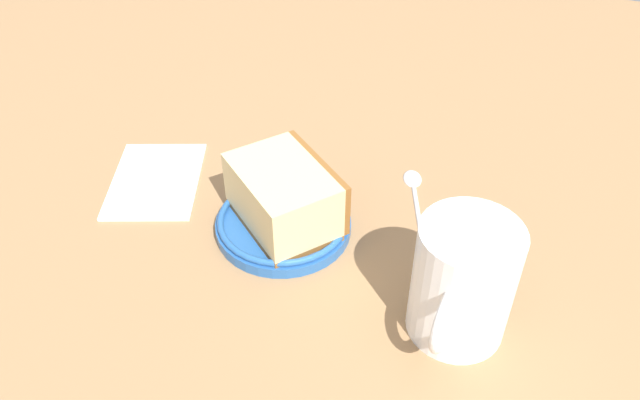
{
  "coord_description": "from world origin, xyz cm",
  "views": [
    {
      "loc": [
        39.39,
        13.95,
        42.67
      ],
      "look_at": [
        -5.41,
        -0.18,
        3.0
      ],
      "focal_mm": 35.51,
      "sensor_mm": 36.0,
      "label": 1
    }
  ],
  "objects_px": {
    "folded_napkin": "(156,179)",
    "teaspoon": "(415,191)",
    "small_plate": "(283,223)",
    "tea_mug": "(462,282)",
    "cake_slice": "(285,196)"
  },
  "relations": [
    {
      "from": "teaspoon",
      "to": "folded_napkin",
      "type": "height_order",
      "value": "teaspoon"
    },
    {
      "from": "small_plate",
      "to": "teaspoon",
      "type": "distance_m",
      "value": 0.15
    },
    {
      "from": "small_plate",
      "to": "tea_mug",
      "type": "relative_size",
      "value": 1.21
    },
    {
      "from": "small_plate",
      "to": "tea_mug",
      "type": "height_order",
      "value": "tea_mug"
    },
    {
      "from": "cake_slice",
      "to": "teaspoon",
      "type": "xyz_separation_m",
      "value": [
        -0.09,
        0.11,
        -0.04
      ]
    },
    {
      "from": "tea_mug",
      "to": "folded_napkin",
      "type": "height_order",
      "value": "tea_mug"
    },
    {
      "from": "cake_slice",
      "to": "tea_mug",
      "type": "distance_m",
      "value": 0.19
    },
    {
      "from": "tea_mug",
      "to": "folded_napkin",
      "type": "distance_m",
      "value": 0.36
    },
    {
      "from": "tea_mug",
      "to": "teaspoon",
      "type": "bearing_deg",
      "value": -158.56
    },
    {
      "from": "tea_mug",
      "to": "cake_slice",
      "type": "bearing_deg",
      "value": -112.32
    },
    {
      "from": "folded_napkin",
      "to": "teaspoon",
      "type": "bearing_deg",
      "value": 103.24
    },
    {
      "from": "tea_mug",
      "to": "teaspoon",
      "type": "height_order",
      "value": "tea_mug"
    },
    {
      "from": "cake_slice",
      "to": "teaspoon",
      "type": "height_order",
      "value": "cake_slice"
    },
    {
      "from": "teaspoon",
      "to": "folded_napkin",
      "type": "bearing_deg",
      "value": -76.76
    },
    {
      "from": "teaspoon",
      "to": "tea_mug",
      "type": "bearing_deg",
      "value": 21.44
    }
  ]
}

